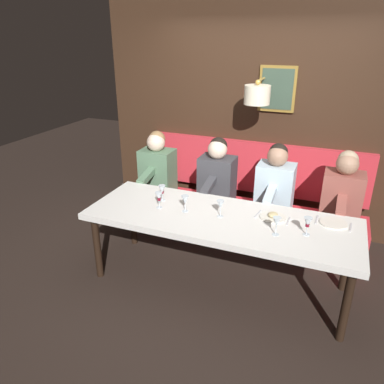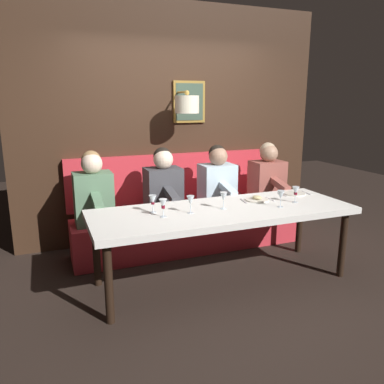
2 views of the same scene
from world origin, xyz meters
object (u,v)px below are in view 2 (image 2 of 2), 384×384
at_px(diner_near, 217,181).
at_px(wine_glass_3, 224,197).
at_px(wine_glass_4, 153,200).
at_px(diner_far, 93,191).
at_px(wine_glass_2, 296,191).
at_px(diner_middle, 163,185).
at_px(wine_glass_1, 281,195).
at_px(wine_glass_5, 190,201).
at_px(wine_glass_0, 163,204).
at_px(dining_table, 223,215).
at_px(diner_nearest, 267,177).

relative_size(diner_near, wine_glass_3, 4.82).
bearing_deg(wine_glass_4, diner_near, -53.08).
height_order(diner_near, wine_glass_4, diner_near).
height_order(diner_far, wine_glass_2, diner_far).
xyz_separation_m(diner_middle, wine_glass_1, (-1.03, -0.86, 0.04)).
height_order(wine_glass_2, wine_glass_5, same).
distance_m(diner_middle, wine_glass_0, 0.97).
bearing_deg(diner_middle, dining_table, -159.84).
relative_size(wine_glass_4, wine_glass_5, 1.00).
height_order(diner_far, wine_glass_0, diner_far).
bearing_deg(wine_glass_4, wine_glass_3, -100.62).
relative_size(wine_glass_3, wine_glass_5, 1.00).
height_order(diner_near, wine_glass_2, diner_near).
relative_size(dining_table, wine_glass_4, 15.42).
xyz_separation_m(diner_near, wine_glass_3, (-0.88, 0.35, 0.04)).
distance_m(diner_nearest, wine_glass_3, 1.36).
xyz_separation_m(diner_near, wine_glass_4, (-0.76, 1.01, 0.04)).
bearing_deg(diner_middle, diner_far, 90.00).
xyz_separation_m(diner_nearest, wine_glass_2, (-0.93, 0.26, 0.04)).
xyz_separation_m(diner_middle, wine_glass_2, (-0.93, -1.10, 0.04)).
distance_m(dining_table, diner_nearest, 1.37).
relative_size(diner_middle, wine_glass_3, 4.82).
bearing_deg(diner_nearest, wine_glass_4, 114.00).
distance_m(dining_table, diner_far, 1.41).
distance_m(wine_glass_1, wine_glass_3, 0.56).
height_order(wine_glass_0, wine_glass_5, same).
distance_m(wine_glass_0, wine_glass_2, 1.39).
height_order(wine_glass_3, wine_glass_4, same).
distance_m(diner_nearest, diner_near, 0.69).
distance_m(diner_near, wine_glass_2, 1.03).
height_order(wine_glass_4, wine_glass_5, same).
xyz_separation_m(diner_near, wine_glass_0, (-0.92, 0.96, 0.04)).
bearing_deg(wine_glass_5, diner_middle, -1.30).
bearing_deg(diner_middle, wine_glass_5, 178.70).
xyz_separation_m(wine_glass_1, wine_glass_2, (0.10, -0.24, -0.00)).
height_order(dining_table, wine_glass_1, wine_glass_1).
bearing_deg(wine_glass_0, wine_glass_5, -85.83).
height_order(diner_nearest, diner_near, same).
bearing_deg(dining_table, wine_glass_5, 93.45).
relative_size(diner_middle, wine_glass_4, 4.82).
height_order(diner_far, wine_glass_4, diner_far).
xyz_separation_m(wine_glass_3, wine_glass_5, (-0.02, 0.34, 0.00)).
bearing_deg(wine_glass_4, dining_table, -100.85).
bearing_deg(wine_glass_3, diner_far, 51.32).
bearing_deg(diner_far, wine_glass_2, -116.38).
bearing_deg(wine_glass_5, dining_table, -86.55).
bearing_deg(diner_near, diner_far, 90.00).
height_order(wine_glass_3, wine_glass_5, same).
relative_size(diner_near, diner_far, 1.00).
xyz_separation_m(diner_middle, diner_far, (0.00, 0.77, 0.00)).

